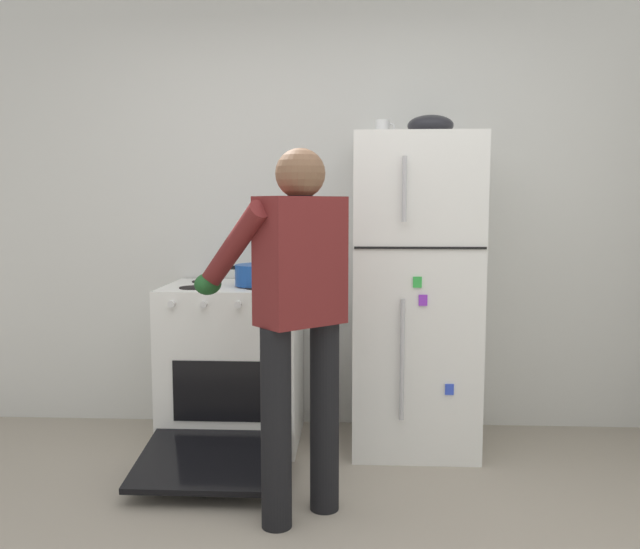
% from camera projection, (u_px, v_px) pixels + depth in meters
% --- Properties ---
extents(kitchen_wall_back, '(6.00, 0.10, 2.70)m').
position_uv_depth(kitchen_wall_back, '(324.00, 207.00, 4.02)').
color(kitchen_wall_back, silver).
rests_on(kitchen_wall_back, ground).
extents(refrigerator, '(0.68, 0.72, 1.74)m').
position_uv_depth(refrigerator, '(413.00, 293.00, 3.67)').
color(refrigerator, white).
rests_on(refrigerator, ground).
extents(stove_range, '(0.76, 1.22, 0.92)m').
position_uv_depth(stove_range, '(233.00, 365.00, 3.75)').
color(stove_range, white).
rests_on(stove_range, ground).
extents(person_cook, '(0.70, 0.75, 1.60)m').
position_uv_depth(person_cook, '(295.00, 300.00, 2.79)').
color(person_cook, black).
rests_on(person_cook, ground).
extents(red_pot, '(0.37, 0.27, 0.12)m').
position_uv_depth(red_pot, '(259.00, 275.00, 3.65)').
color(red_pot, '#19479E').
rests_on(red_pot, stove_range).
extents(coffee_mug, '(0.11, 0.08, 0.10)m').
position_uv_depth(coffee_mug, '(383.00, 129.00, 3.63)').
color(coffee_mug, silver).
rests_on(coffee_mug, refrigerator).
extents(mixing_bowl, '(0.25, 0.25, 0.11)m').
position_uv_depth(mixing_bowl, '(430.00, 126.00, 3.57)').
color(mixing_bowl, black).
rests_on(mixing_bowl, refrigerator).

